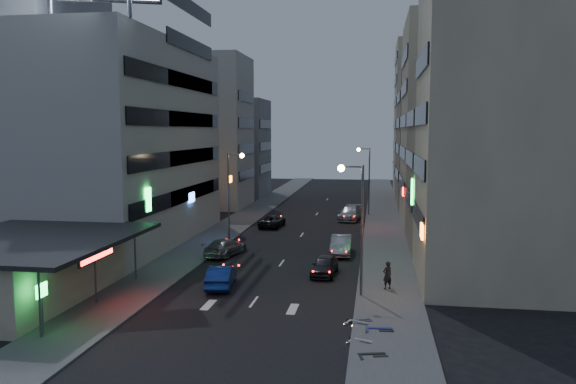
% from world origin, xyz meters
% --- Properties ---
extents(ground, '(180.00, 180.00, 0.00)m').
position_xyz_m(ground, '(0.00, 0.00, 0.00)').
color(ground, black).
rests_on(ground, ground).
extents(sidewalk_left, '(4.00, 120.00, 0.12)m').
position_xyz_m(sidewalk_left, '(-8.00, 30.00, 0.06)').
color(sidewalk_left, '#4C4C4F').
rests_on(sidewalk_left, ground).
extents(sidewalk_right, '(4.00, 120.00, 0.12)m').
position_xyz_m(sidewalk_right, '(8.00, 30.00, 0.06)').
color(sidewalk_right, '#4C4C4F').
rests_on(sidewalk_right, ground).
extents(food_court, '(11.00, 13.00, 3.88)m').
position_xyz_m(food_court, '(-13.90, 2.00, 1.98)').
color(food_court, '#C2B898').
rests_on(food_court, ground).
extents(white_building, '(14.00, 24.00, 18.00)m').
position_xyz_m(white_building, '(-17.00, 20.00, 9.00)').
color(white_building, '#A6A6A1').
rests_on(white_building, ground).
extents(grey_tower, '(10.00, 14.00, 34.00)m').
position_xyz_m(grey_tower, '(-26.00, 23.00, 17.00)').
color(grey_tower, gray).
rests_on(grey_tower, ground).
extents(shophouse_near, '(10.00, 11.00, 20.00)m').
position_xyz_m(shophouse_near, '(15.00, 10.50, 10.00)').
color(shophouse_near, '#C2B898').
rests_on(shophouse_near, ground).
extents(shophouse_mid, '(11.00, 12.00, 16.00)m').
position_xyz_m(shophouse_mid, '(15.50, 22.00, 8.00)').
color(shophouse_mid, gray).
rests_on(shophouse_mid, ground).
extents(shophouse_far, '(10.00, 14.00, 22.00)m').
position_xyz_m(shophouse_far, '(15.00, 35.00, 11.00)').
color(shophouse_far, '#C2B898').
rests_on(shophouse_far, ground).
extents(far_left_a, '(11.00, 10.00, 20.00)m').
position_xyz_m(far_left_a, '(-15.50, 45.00, 10.00)').
color(far_left_a, '#A6A6A1').
rests_on(far_left_a, ground).
extents(far_left_b, '(12.00, 10.00, 15.00)m').
position_xyz_m(far_left_b, '(-16.00, 58.00, 7.50)').
color(far_left_b, gray).
rests_on(far_left_b, ground).
extents(far_right_a, '(11.00, 12.00, 18.00)m').
position_xyz_m(far_right_a, '(15.50, 50.00, 9.00)').
color(far_right_a, gray).
rests_on(far_right_a, ground).
extents(far_right_b, '(12.00, 12.00, 24.00)m').
position_xyz_m(far_right_b, '(16.00, 64.00, 12.00)').
color(far_right_b, '#C2B898').
rests_on(far_right_b, ground).
extents(street_lamp_right_near, '(1.60, 0.44, 8.02)m').
position_xyz_m(street_lamp_right_near, '(5.90, 6.00, 5.36)').
color(street_lamp_right_near, '#595B60').
rests_on(street_lamp_right_near, sidewalk_right).
extents(street_lamp_left, '(1.60, 0.44, 8.02)m').
position_xyz_m(street_lamp_left, '(-5.90, 22.00, 5.36)').
color(street_lamp_left, '#595B60').
rests_on(street_lamp_left, sidewalk_left).
extents(street_lamp_right_far, '(1.60, 0.44, 8.02)m').
position_xyz_m(street_lamp_right_far, '(5.90, 40.00, 5.36)').
color(street_lamp_right_far, '#595B60').
rests_on(street_lamp_right_far, sidewalk_right).
extents(parked_car_right_near, '(1.90, 4.13, 1.37)m').
position_xyz_m(parked_car_right_near, '(3.60, 10.92, 0.69)').
color(parked_car_right_near, black).
rests_on(parked_car_right_near, ground).
extents(parked_car_right_mid, '(1.70, 4.73, 1.55)m').
position_xyz_m(parked_car_right_mid, '(4.34, 17.78, 0.78)').
color(parked_car_right_mid, '#A9AAB2').
rests_on(parked_car_right_mid, ground).
extents(parked_car_left, '(2.46, 4.76, 1.28)m').
position_xyz_m(parked_car_left, '(-3.71, 30.07, 0.64)').
color(parked_car_left, black).
rests_on(parked_car_left, ground).
extents(parked_car_right_far, '(2.92, 5.66, 1.57)m').
position_xyz_m(parked_car_right_far, '(4.26, 35.92, 0.79)').
color(parked_car_right_far, '#9A9DA2').
rests_on(parked_car_right_far, ground).
extents(road_car_blue, '(2.10, 4.56, 1.45)m').
position_xyz_m(road_car_blue, '(-2.79, 6.83, 0.72)').
color(road_car_blue, navy).
rests_on(road_car_blue, ground).
extents(road_car_silver, '(2.97, 5.14, 1.40)m').
position_xyz_m(road_car_silver, '(-5.00, 15.90, 0.70)').
color(road_car_silver, '#A0A2A8').
rests_on(road_car_silver, ground).
extents(person, '(0.78, 0.72, 1.79)m').
position_xyz_m(person, '(7.91, 7.61, 1.02)').
color(person, black).
rests_on(person, sidewalk_right).
extents(scooter_black_a, '(1.07, 2.00, 1.16)m').
position_xyz_m(scooter_black_a, '(7.63, -2.88, 0.70)').
color(scooter_black_a, black).
rests_on(scooter_black_a, sidewalk_right).
extents(scooter_silver_a, '(1.11, 1.68, 0.97)m').
position_xyz_m(scooter_silver_a, '(7.11, -1.58, 0.61)').
color(scooter_silver_a, silver).
rests_on(scooter_silver_a, sidewalk_right).
extents(scooter_blue, '(0.74, 2.07, 1.25)m').
position_xyz_m(scooter_blue, '(8.07, 0.36, 0.75)').
color(scooter_blue, navy).
rests_on(scooter_blue, sidewalk_right).
extents(scooter_black_b, '(1.11, 1.74, 1.01)m').
position_xyz_m(scooter_black_b, '(6.89, 1.67, 0.62)').
color(scooter_black_b, black).
rests_on(scooter_black_b, sidewalk_right).
extents(scooter_silver_b, '(1.17, 1.81, 1.05)m').
position_xyz_m(scooter_silver_b, '(6.92, 1.00, 0.64)').
color(scooter_silver_b, '#A5A6AD').
rests_on(scooter_silver_b, sidewalk_right).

